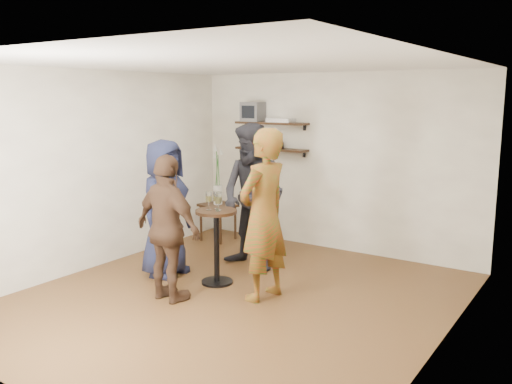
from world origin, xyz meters
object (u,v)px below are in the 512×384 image
(crt_monitor, at_px, (253,112))
(side_table, at_px, (218,210))
(person_brown, at_px, (168,229))
(dvd_deck, at_px, (281,120))
(person_dark, at_px, (253,197))
(person_plaid, at_px, (264,215))
(person_navy, at_px, (165,208))
(radio, at_px, (276,145))
(drinks_table, at_px, (216,237))

(crt_monitor, distance_m, side_table, 1.64)
(side_table, bearing_deg, person_brown, -64.38)
(dvd_deck, distance_m, person_dark, 1.66)
(person_dark, bearing_deg, crt_monitor, 127.02)
(person_plaid, bearing_deg, crt_monitor, -136.42)
(dvd_deck, distance_m, person_navy, 2.43)
(crt_monitor, height_order, dvd_deck, crt_monitor)
(person_navy, relative_size, person_brown, 1.06)
(radio, xyz_separation_m, person_navy, (-0.30, -2.16, -0.65))
(person_plaid, relative_size, person_brown, 1.17)
(drinks_table, relative_size, person_brown, 0.56)
(side_table, bearing_deg, dvd_deck, 27.10)
(drinks_table, relative_size, person_navy, 0.53)
(side_table, bearing_deg, person_navy, -74.18)
(crt_monitor, bearing_deg, person_navy, -87.05)
(radio, height_order, person_navy, person_navy)
(dvd_deck, relative_size, side_table, 0.67)
(crt_monitor, distance_m, person_dark, 1.91)
(radio, relative_size, person_brown, 0.13)
(radio, height_order, person_brown, person_brown)
(crt_monitor, xyz_separation_m, side_table, (-0.37, -0.45, -1.53))
(drinks_table, xyz_separation_m, person_brown, (-0.10, -0.74, 0.24))
(crt_monitor, xyz_separation_m, person_navy, (0.11, -2.16, -1.15))
(person_plaid, bearing_deg, person_dark, -132.92)
(person_plaid, distance_m, person_navy, 1.48)
(drinks_table, bearing_deg, side_table, 127.16)
(person_brown, bearing_deg, radio, -75.79)
(person_brown, bearing_deg, person_dark, -87.86)
(crt_monitor, relative_size, radio, 1.45)
(crt_monitor, bearing_deg, person_dark, -56.05)
(person_dark, xyz_separation_m, person_navy, (-0.78, -0.84, -0.09))
(dvd_deck, bearing_deg, person_dark, -73.69)
(side_table, height_order, person_plaid, person_plaid)
(person_dark, bearing_deg, drinks_table, -90.00)
(dvd_deck, xyz_separation_m, person_dark, (0.39, -1.32, -0.94))
(person_navy, bearing_deg, person_dark, -50.44)
(side_table, bearing_deg, drinks_table, -52.84)
(dvd_deck, distance_m, person_plaid, 2.59)
(dvd_deck, height_order, side_table, dvd_deck)
(crt_monitor, relative_size, drinks_table, 0.35)
(dvd_deck, bearing_deg, side_table, -152.90)
(side_table, relative_size, person_brown, 0.36)
(dvd_deck, relative_size, person_dark, 0.21)
(crt_monitor, xyz_separation_m, person_dark, (0.89, -1.32, -1.06))
(person_plaid, height_order, person_navy, person_plaid)
(radio, xyz_separation_m, person_brown, (0.34, -2.80, -0.70))
(side_table, height_order, person_dark, person_dark)
(side_table, relative_size, person_navy, 0.34)
(crt_monitor, distance_m, person_plaid, 2.88)
(person_plaid, height_order, person_dark, person_plaid)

